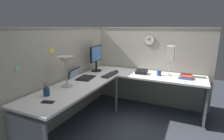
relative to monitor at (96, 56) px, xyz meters
The scene contains 18 objects.
ground_plane 1.24m from the monitor, 113.39° to the right, with size 6.80×6.80×0.00m, color #383D47.
cubicle_wall_back 0.72m from the monitor, 160.10° to the left, with size 2.57×0.12×1.58m.
cubicle_wall_right 1.11m from the monitor, 56.66° to the right, with size 0.12×2.37×1.58m.
desk 0.89m from the monitor, 121.60° to the right, with size 2.35×2.15×0.73m.
monitor is the anchor object (origin of this frame).
laptop 0.59m from the monitor, behind, with size 0.39×0.42×0.22m.
keyboard 0.50m from the monitor, 114.28° to the right, with size 0.43×0.14×0.02m, color #232326.
computer_mouse 0.48m from the monitor, 74.45° to the right, with size 0.06×0.10×0.03m, color #232326.
desk_lamp_dome 0.99m from the monitor, behind, with size 0.24×0.24×0.44m.
pen_cup 1.41m from the monitor, behind, with size 0.08×0.08×0.18m.
cell_phone 1.58m from the monitor, behind, with size 0.07×0.14×0.01m, color black.
office_phone 0.93m from the monitor, 78.36° to the right, with size 0.19×0.21×0.11m.
book_stack 1.68m from the monitor, 81.66° to the right, with size 0.30×0.23×0.04m.
desk_lamp_paper 1.38m from the monitor, 78.30° to the right, with size 0.13×0.13×0.53m.
coffee_mug 1.22m from the monitor, 80.94° to the right, with size 0.08×0.08×0.10m, color #2D4C8C.
wall_clock 1.09m from the monitor, 59.02° to the right, with size 0.04×0.22×0.22m.
pinned_note_leftmost 1.57m from the monitor, behind, with size 0.08×0.00×0.06m, color #8CCC99.
pinned_note_middle 1.02m from the monitor, 169.64° to the left, with size 0.10×0.00×0.07m, color #EAD84C.
Camera 1 is at (-2.65, -1.06, 1.57)m, focal length 28.06 mm.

